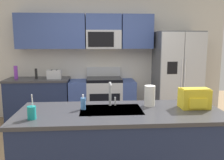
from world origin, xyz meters
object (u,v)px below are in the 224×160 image
(bottle_purple, at_px, (16,73))
(paper_towel_roll, at_px, (150,96))
(range_oven, at_px, (102,99))
(drink_cup_teal, at_px, (32,113))
(backpack, at_px, (195,98))
(toaster, at_px, (54,74))
(pepper_mill, at_px, (36,74))
(refrigerator, at_px, (177,76))
(sink_faucet, at_px, (111,92))
(soap_dispenser, at_px, (83,103))

(bottle_purple, xyz_separation_m, paper_towel_roll, (2.22, -2.15, -0.01))
(range_oven, height_order, bottle_purple, bottle_purple)
(range_oven, bearing_deg, drink_cup_teal, -106.48)
(backpack, bearing_deg, range_oven, 112.72)
(toaster, distance_m, bottle_purple, 0.76)
(pepper_mill, distance_m, bottle_purple, 0.39)
(refrigerator, relative_size, backpack, 5.78)
(range_oven, bearing_deg, sink_faucet, -89.20)
(drink_cup_teal, bearing_deg, sink_faucet, 27.29)
(soap_dispenser, distance_m, paper_towel_roll, 0.78)
(soap_dispenser, bearing_deg, paper_towel_roll, 7.08)
(soap_dispenser, bearing_deg, toaster, 107.16)
(toaster, xyz_separation_m, drink_cup_teal, (0.21, -2.53, -0.02))
(paper_towel_roll, xyz_separation_m, backpack, (0.48, -0.13, -0.00))
(range_oven, bearing_deg, paper_towel_roll, -77.50)
(range_oven, xyz_separation_m, sink_faucet, (0.03, -2.17, 0.62))
(range_oven, xyz_separation_m, soap_dispenser, (-0.28, -2.29, 0.53))
(drink_cup_teal, xyz_separation_m, soap_dispenser, (0.48, 0.30, 0.00))
(toaster, xyz_separation_m, soap_dispenser, (0.69, -2.23, -0.02))
(drink_cup_teal, height_order, paper_towel_roll, drink_cup_teal)
(bottle_purple, bearing_deg, drink_cup_teal, -69.15)
(drink_cup_teal, xyz_separation_m, backpack, (1.73, 0.27, 0.05))
(range_oven, xyz_separation_m, pepper_mill, (-1.34, -0.00, 0.56))
(toaster, relative_size, bottle_purple, 1.04)
(pepper_mill, relative_size, bottle_purple, 0.77)
(pepper_mill, height_order, paper_towel_roll, paper_towel_roll)
(toaster, distance_m, drink_cup_teal, 2.54)
(pepper_mill, xyz_separation_m, soap_dispenser, (1.06, -2.28, -0.03))
(pepper_mill, bearing_deg, range_oven, 0.11)
(pepper_mill, distance_m, drink_cup_teal, 2.65)
(drink_cup_teal, height_order, soap_dispenser, drink_cup_teal)
(toaster, height_order, paper_towel_roll, paper_towel_roll)
(soap_dispenser, height_order, backpack, backpack)
(backpack, bearing_deg, bottle_purple, 139.88)
(drink_cup_teal, distance_m, paper_towel_roll, 1.31)
(toaster, relative_size, sink_faucet, 0.99)
(refrigerator, bearing_deg, bottle_purple, 179.40)
(bottle_purple, height_order, drink_cup_teal, bottle_purple)
(toaster, bearing_deg, drink_cup_teal, -85.27)
(sink_faucet, distance_m, drink_cup_teal, 0.90)
(toaster, relative_size, drink_cup_teal, 1.13)
(refrigerator, xyz_separation_m, soap_dispenser, (-1.84, -2.22, 0.04))
(pepper_mill, relative_size, sink_faucet, 0.73)
(backpack, bearing_deg, refrigerator, 75.34)
(range_oven, distance_m, backpack, 2.58)
(toaster, height_order, bottle_purple, bottle_purple)
(soap_dispenser, height_order, paper_towel_roll, paper_towel_roll)
(bottle_purple, xyz_separation_m, backpack, (2.70, -2.28, -0.02))
(range_oven, distance_m, soap_dispenser, 2.36)
(pepper_mill, xyz_separation_m, bottle_purple, (-0.39, -0.04, 0.03))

